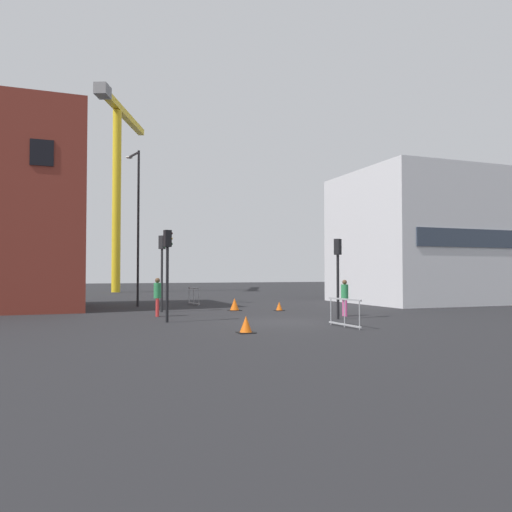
% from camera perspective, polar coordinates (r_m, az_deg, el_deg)
% --- Properties ---
extents(ground, '(160.00, 160.00, 0.00)m').
position_cam_1_polar(ground, '(21.26, 3.14, -7.41)').
color(ground, black).
extents(office_block, '(12.00, 9.38, 8.79)m').
position_cam_1_polar(office_block, '(37.37, 19.25, 1.83)').
color(office_block, silver).
rests_on(office_block, ground).
extents(construction_crane, '(6.69, 14.66, 20.00)m').
position_cam_1_polar(construction_crane, '(56.08, -15.27, 9.79)').
color(construction_crane, yellow).
rests_on(construction_crane, ground).
extents(streetlamp_tall, '(0.68, 1.76, 9.48)m').
position_cam_1_polar(streetlamp_tall, '(31.84, -13.19, 4.29)').
color(streetlamp_tall, black).
rests_on(streetlamp_tall, ground).
extents(traffic_light_far, '(0.39, 0.30, 3.81)m').
position_cam_1_polar(traffic_light_far, '(21.28, -9.90, -0.45)').
color(traffic_light_far, black).
rests_on(traffic_light_far, ground).
extents(traffic_light_median, '(0.36, 0.38, 3.98)m').
position_cam_1_polar(traffic_light_median, '(26.85, -10.50, -0.52)').
color(traffic_light_median, '#232326').
rests_on(traffic_light_median, ground).
extents(traffic_light_island, '(0.38, 0.35, 3.54)m').
position_cam_1_polar(traffic_light_island, '(22.68, 9.18, -0.96)').
color(traffic_light_island, black).
rests_on(traffic_light_island, ground).
extents(pedestrian_walking, '(0.34, 0.34, 1.71)m').
position_cam_1_polar(pedestrian_walking, '(24.31, 9.92, -4.33)').
color(pedestrian_walking, '#D14C8C').
rests_on(pedestrian_walking, ground).
extents(pedestrian_waiting, '(0.34, 0.34, 1.80)m').
position_cam_1_polar(pedestrian_waiting, '(24.18, -11.01, -4.20)').
color(pedestrian_waiting, red).
rests_on(pedestrian_waiting, ground).
extents(safety_barrier_left_run, '(0.14, 2.19, 1.08)m').
position_cam_1_polar(safety_barrier_left_run, '(19.46, 9.90, -6.23)').
color(safety_barrier_left_run, '#9EA0A5').
rests_on(safety_barrier_left_run, ground).
extents(safety_barrier_mid_span, '(0.25, 2.12, 1.08)m').
position_cam_1_polar(safety_barrier_mid_span, '(32.54, -6.99, -4.48)').
color(safety_barrier_mid_span, gray).
rests_on(safety_barrier_mid_span, ground).
extents(traffic_cone_orange, '(0.57, 0.57, 0.58)m').
position_cam_1_polar(traffic_cone_orange, '(17.40, -1.14, -7.76)').
color(traffic_cone_orange, black).
rests_on(traffic_cone_orange, ground).
extents(traffic_cone_striped, '(0.48, 0.48, 0.49)m').
position_cam_1_polar(traffic_cone_striped, '(27.41, 2.62, -5.70)').
color(traffic_cone_striped, black).
rests_on(traffic_cone_striped, ground).
extents(traffic_cone_on_verge, '(0.66, 0.66, 0.67)m').
position_cam_1_polar(traffic_cone_on_verge, '(27.53, -2.42, -5.49)').
color(traffic_cone_on_verge, black).
rests_on(traffic_cone_on_verge, ground).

